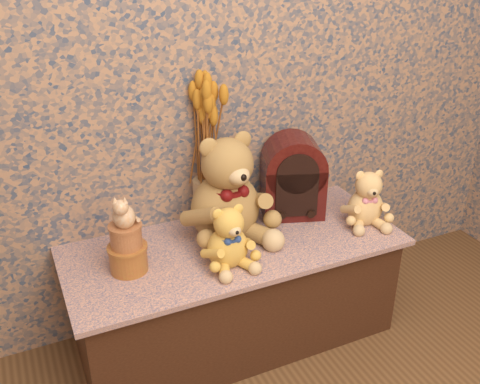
{
  "coord_description": "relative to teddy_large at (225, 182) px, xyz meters",
  "views": [
    {
      "loc": [
        -0.72,
        -0.37,
        1.54
      ],
      "look_at": [
        0.0,
        1.19,
        0.69
      ],
      "focal_mm": 40.75,
      "sensor_mm": 36.0,
      "label": 1
    }
  ],
  "objects": [
    {
      "name": "ceramic_vase",
      "position": [
        -0.03,
        0.12,
        -0.13
      ],
      "size": [
        0.14,
        0.14,
        0.19
      ],
      "primitive_type": "cylinder",
      "rotation": [
        0.0,
        0.0,
        -0.24
      ],
      "color": "tan",
      "rests_on": "display_shelf"
    },
    {
      "name": "teddy_medium",
      "position": [
        -0.07,
        -0.19,
        -0.1
      ],
      "size": [
        0.21,
        0.24,
        0.25
      ],
      "primitive_type": null,
      "rotation": [
        0.0,
        0.0,
        0.04
      ],
      "color": "gold",
      "rests_on": "display_shelf"
    },
    {
      "name": "cathedral_radio",
      "position": [
        0.32,
        0.05,
        -0.05
      ],
      "size": [
        0.29,
        0.25,
        0.34
      ],
      "primitive_type": null,
      "rotation": [
        0.0,
        0.0,
        -0.33
      ],
      "color": "#3C0B0A",
      "rests_on": "display_shelf"
    },
    {
      "name": "cat_figurine",
      "position": [
        -0.4,
        -0.09,
        0.02
      ],
      "size": [
        0.12,
        0.13,
        0.12
      ],
      "primitive_type": null,
      "rotation": [
        0.0,
        0.0,
        -0.43
      ],
      "color": "silver",
      "rests_on": "biscuit_tin_upper"
    },
    {
      "name": "dried_stalks",
      "position": [
        -0.03,
        0.12,
        0.15
      ],
      "size": [
        0.23,
        0.23,
        0.37
      ],
      "primitive_type": null,
      "rotation": [
        0.0,
        0.0,
        -0.2
      ],
      "color": "#BC731E",
      "rests_on": "ceramic_vase"
    },
    {
      "name": "biscuit_tin_lower",
      "position": [
        -0.4,
        -0.09,
        -0.18
      ],
      "size": [
        0.17,
        0.17,
        0.1
      ],
      "primitive_type": "cylinder",
      "rotation": [
        0.0,
        0.0,
        0.41
      ],
      "color": "#B59635",
      "rests_on": "display_shelf"
    },
    {
      "name": "teddy_large",
      "position": [
        0.0,
        0.0,
        0.0
      ],
      "size": [
        0.4,
        0.46,
        0.45
      ],
      "primitive_type": null,
      "rotation": [
        0.0,
        0.0,
        0.1
      ],
      "color": "#9C6F3C",
      "rests_on": "display_shelf"
    },
    {
      "name": "biscuit_tin_upper",
      "position": [
        -0.4,
        -0.09,
        -0.09
      ],
      "size": [
        0.12,
        0.12,
        0.08
      ],
      "primitive_type": "cylinder",
      "rotation": [
        0.0,
        0.0,
        0.09
      ],
      "color": "tan",
      "rests_on": "biscuit_tin_lower"
    },
    {
      "name": "teddy_small",
      "position": [
        0.55,
        -0.14,
        -0.1
      ],
      "size": [
        0.25,
        0.28,
        0.25
      ],
      "primitive_type": null,
      "rotation": [
        0.0,
        0.0,
        -0.29
      ],
      "color": "#E4B96C",
      "rests_on": "display_shelf"
    },
    {
      "name": "display_shelf",
      "position": [
        0.0,
        -0.08,
        -0.45
      ],
      "size": [
        1.28,
        0.54,
        0.45
      ],
      "primitive_type": "cube",
      "color": "#394476",
      "rests_on": "ground"
    }
  ]
}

